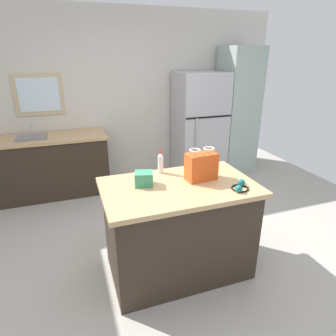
% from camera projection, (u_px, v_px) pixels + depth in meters
% --- Properties ---
extents(ground, '(6.54, 6.54, 0.00)m').
position_uv_depth(ground, '(164.00, 261.00, 3.00)').
color(ground, '#ADA89E').
extents(back_wall, '(5.45, 0.13, 2.68)m').
position_uv_depth(back_wall, '(114.00, 98.00, 4.65)').
color(back_wall, silver).
rests_on(back_wall, ground).
extents(kitchen_island, '(1.37, 0.83, 0.92)m').
position_uv_depth(kitchen_island, '(178.00, 229.00, 2.73)').
color(kitchen_island, '#33281E').
rests_on(kitchen_island, ground).
extents(refrigerator, '(0.80, 0.70, 1.74)m').
position_uv_depth(refrigerator, '(200.00, 126.00, 4.89)').
color(refrigerator, '#B7B7BC').
rests_on(refrigerator, ground).
extents(tall_cabinet, '(0.58, 0.62, 2.12)m').
position_uv_depth(tall_cabinet, '(237.00, 112.00, 5.03)').
color(tall_cabinet, '#9EB2A8').
rests_on(tall_cabinet, ground).
extents(sink_counter, '(1.59, 0.68, 1.08)m').
position_uv_depth(sink_counter, '(53.00, 165.00, 4.31)').
color(sink_counter, '#33281E').
rests_on(sink_counter, ground).
extents(shopping_bag, '(0.29, 0.17, 0.30)m').
position_uv_depth(shopping_bag, '(201.00, 166.00, 2.63)').
color(shopping_bag, '#DB511E').
rests_on(shopping_bag, kitchen_island).
extents(small_box, '(0.19, 0.17, 0.12)m').
position_uv_depth(small_box, '(144.00, 179.00, 2.54)').
color(small_box, '#388E66').
rests_on(small_box, kitchen_island).
extents(bottle, '(0.05, 0.05, 0.23)m').
position_uv_depth(bottle, '(160.00, 163.00, 2.79)').
color(bottle, white).
rests_on(bottle, kitchen_island).
extents(ear_defenders, '(0.21, 0.21, 0.06)m').
position_uv_depth(ear_defenders, '(240.00, 187.00, 2.48)').
color(ear_defenders, black).
rests_on(ear_defenders, kitchen_island).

